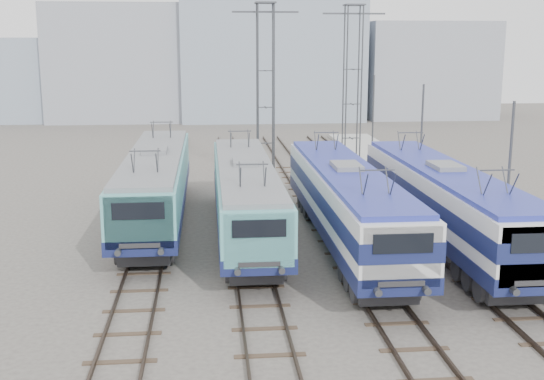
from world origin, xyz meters
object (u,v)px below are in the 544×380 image
(mast_front, at_px, (508,184))
(catenary_tower_west, at_px, (265,83))
(locomotive_center_left, at_px, (246,193))
(locomotive_center_right, at_px, (347,199))
(locomotive_far_left, at_px, (156,181))
(locomotive_far_right, at_px, (445,199))
(mast_rear, at_px, (373,121))
(mast_mid, at_px, (421,144))
(catenary_tower_east, at_px, (352,81))

(mast_front, bearing_deg, catenary_tower_west, 113.27)
(locomotive_center_left, xyz_separation_m, locomotive_center_right, (4.50, -2.26, 0.12))
(locomotive_far_left, height_order, locomotive_center_right, locomotive_far_left)
(locomotive_far_right, height_order, mast_rear, mast_rear)
(locomotive_center_right, xyz_separation_m, mast_rear, (6.35, 21.28, 1.15))
(locomotive_far_left, relative_size, mast_mid, 2.67)
(catenary_tower_east, height_order, mast_mid, catenary_tower_east)
(locomotive_center_left, distance_m, mast_mid, 12.98)
(locomotive_center_left, bearing_deg, mast_rear, 60.29)
(catenary_tower_east, bearing_deg, locomotive_far_right, -89.27)
(mast_rear, bearing_deg, catenary_tower_east, -136.40)
(locomotive_center_right, height_order, catenary_tower_east, catenary_tower_east)
(locomotive_far_right, distance_m, mast_front, 3.22)
(locomotive_center_right, relative_size, mast_rear, 2.64)
(locomotive_far_left, height_order, mast_mid, mast_mid)
(locomotive_center_left, relative_size, catenary_tower_west, 1.49)
(catenary_tower_west, relative_size, mast_front, 1.71)
(locomotive_far_right, height_order, mast_mid, mast_mid)
(locomotive_far_left, distance_m, catenary_tower_east, 19.80)
(mast_mid, bearing_deg, locomotive_center_right, -124.40)
(mast_front, bearing_deg, locomotive_far_right, 128.03)
(locomotive_center_right, distance_m, mast_front, 7.00)
(locomotive_center_left, relative_size, mast_front, 2.55)
(catenary_tower_east, bearing_deg, locomotive_center_left, -117.22)
(locomotive_center_left, height_order, catenary_tower_west, catenary_tower_west)
(catenary_tower_east, height_order, mast_rear, catenary_tower_east)
(locomotive_center_right, bearing_deg, mast_front, -23.22)
(locomotive_far_right, relative_size, catenary_tower_west, 1.54)
(locomotive_far_left, height_order, mast_front, mast_front)
(locomotive_center_right, relative_size, mast_mid, 2.64)
(locomotive_far_right, bearing_deg, catenary_tower_east, 90.73)
(locomotive_far_right, relative_size, mast_front, 2.63)
(locomotive_center_right, relative_size, mast_front, 2.64)
(locomotive_far_left, distance_m, catenary_tower_west, 14.48)
(locomotive_center_right, distance_m, locomotive_far_right, 4.51)
(locomotive_center_left, distance_m, catenary_tower_west, 15.81)
(catenary_tower_east, relative_size, mast_mid, 1.71)
(locomotive_far_right, xyz_separation_m, catenary_tower_west, (-6.75, 17.63, 4.29))
(catenary_tower_west, height_order, mast_front, catenary_tower_west)
(locomotive_far_left, height_order, catenary_tower_east, catenary_tower_east)
(locomotive_center_left, distance_m, locomotive_far_right, 9.37)
(mast_mid, bearing_deg, mast_front, -90.00)
(mast_mid, height_order, mast_rear, same)
(catenary_tower_west, bearing_deg, locomotive_center_right, -82.58)
(catenary_tower_west, height_order, mast_rear, catenary_tower_west)
(locomotive_center_left, distance_m, locomotive_center_right, 5.04)
(locomotive_center_right, height_order, mast_mid, mast_mid)
(locomotive_far_right, distance_m, catenary_tower_east, 20.10)
(locomotive_far_left, relative_size, mast_rear, 2.67)
(mast_front, bearing_deg, catenary_tower_east, 95.45)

